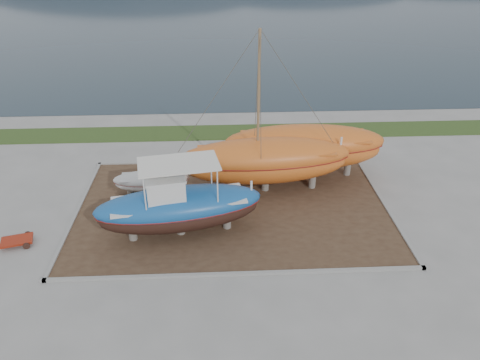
{
  "coord_description": "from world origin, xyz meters",
  "views": [
    {
      "loc": [
        -0.75,
        -19.59,
        14.76
      ],
      "look_at": [
        0.44,
        4.0,
        1.87
      ],
      "focal_mm": 35.0,
      "sensor_mm": 36.0,
      "label": 1
    }
  ],
  "objects_px": {
    "orange_bare_hull": "(304,152)",
    "red_trailer": "(17,242)",
    "blue_caique": "(179,200)",
    "orange_sailboat": "(267,116)",
    "white_dinghy": "(152,183)"
  },
  "relations": [
    {
      "from": "blue_caique",
      "to": "orange_bare_hull",
      "type": "xyz_separation_m",
      "value": [
        7.7,
        6.33,
        -0.42
      ]
    },
    {
      "from": "white_dinghy",
      "to": "orange_sailboat",
      "type": "bearing_deg",
      "value": -1.97
    },
    {
      "from": "white_dinghy",
      "to": "orange_bare_hull",
      "type": "relative_size",
      "value": 0.45
    },
    {
      "from": "orange_sailboat",
      "to": "red_trailer",
      "type": "bearing_deg",
      "value": -163.16
    },
    {
      "from": "white_dinghy",
      "to": "blue_caique",
      "type": "bearing_deg",
      "value": -67.81
    },
    {
      "from": "white_dinghy",
      "to": "red_trailer",
      "type": "relative_size",
      "value": 1.99
    },
    {
      "from": "orange_bare_hull",
      "to": "red_trailer",
      "type": "height_order",
      "value": "orange_bare_hull"
    },
    {
      "from": "orange_sailboat",
      "to": "orange_bare_hull",
      "type": "bearing_deg",
      "value": 30.82
    },
    {
      "from": "white_dinghy",
      "to": "orange_bare_hull",
      "type": "bearing_deg",
      "value": 8.57
    },
    {
      "from": "blue_caique",
      "to": "red_trailer",
      "type": "distance_m",
      "value": 8.78
    },
    {
      "from": "blue_caique",
      "to": "orange_sailboat",
      "type": "height_order",
      "value": "orange_sailboat"
    },
    {
      "from": "blue_caique",
      "to": "orange_sailboat",
      "type": "bearing_deg",
      "value": 32.07
    },
    {
      "from": "white_dinghy",
      "to": "orange_sailboat",
      "type": "relative_size",
      "value": 0.44
    },
    {
      "from": "white_dinghy",
      "to": "orange_sailboat",
      "type": "xyz_separation_m",
      "value": [
        7.05,
        0.06,
        4.26
      ]
    },
    {
      "from": "orange_bare_hull",
      "to": "red_trailer",
      "type": "bearing_deg",
      "value": -156.36
    }
  ]
}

